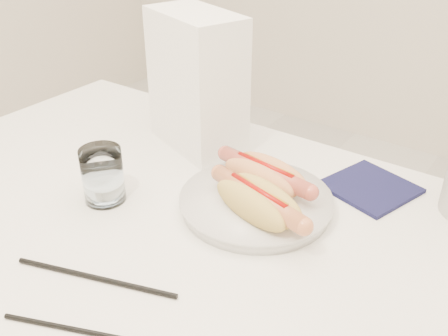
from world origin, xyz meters
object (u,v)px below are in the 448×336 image
Objects in this scene: table at (177,259)px; water_glass at (103,175)px; hotdog_left at (265,175)px; hotdog_right at (258,202)px; napkin_box at (197,82)px; plate at (256,204)px.

water_glass reaches higher than table.
hotdog_right reaches higher than hotdog_left.
water_glass is at bearing -145.36° from hotdog_right.
hotdog_right is 0.26m from water_glass.
hotdog_right is 0.32m from napkin_box.
napkin_box is at bearing 161.27° from hotdog_right.
hotdog_left is 0.08m from hotdog_right.
napkin_box reaches higher than plate.
plate is at bearing 59.22° from table.
hotdog_left is at bearing -4.09° from napkin_box.
hotdog_right is 0.71× the size of napkin_box.
hotdog_left is (0.07, 0.16, 0.10)m from table.
table is 12.59× the size of water_glass.
hotdog_right is at bearing -57.04° from hotdog_left.
table is at bearing -124.44° from hotdog_right.
table is 0.35m from napkin_box.
hotdog_right is (0.03, -0.07, 0.00)m from hotdog_left.
hotdog_left is 0.70× the size of napkin_box.
table is 0.16m from plate.
table is 4.52× the size of napkin_box.
table is at bearing 1.26° from water_glass.
hotdog_left is at bearing 100.46° from plate.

